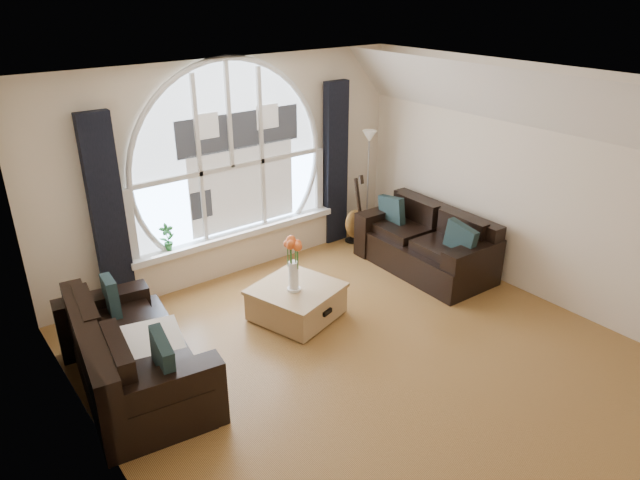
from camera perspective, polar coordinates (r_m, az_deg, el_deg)
The scene contains 20 objects.
ground at distance 5.93m, azimuth 5.42°, elevation -12.19°, with size 5.00×5.50×0.01m, color brown.
ceiling at distance 4.84m, azimuth 6.71°, elevation 14.46°, with size 5.00×5.50×0.01m, color silver.
wall_back at distance 7.34m, azimuth -8.89°, elevation 6.88°, with size 5.00×0.01×2.70m, color beige.
wall_left at distance 4.14m, azimuth -20.60°, elevation -9.02°, with size 0.01×5.50×2.70m, color beige.
wall_right at distance 7.09m, azimuth 21.00°, elevation 4.90°, with size 0.01×5.50×2.70m, color beige.
attic_slope at distance 6.60m, azimuth 20.87°, elevation 12.62°, with size 0.92×5.50×0.72m, color silver.
arched_window at distance 7.24m, azimuth -8.91°, elevation 8.90°, with size 2.60×0.06×2.15m, color silver.
window_sill at distance 7.55m, azimuth -8.11°, elevation 0.62°, with size 2.90×0.22×0.08m, color white.
window_frame at distance 7.21m, azimuth -8.79°, elevation 8.86°, with size 2.76×0.08×2.15m, color white.
neighbor_house at distance 7.33m, azimuth -7.76°, elevation 8.15°, with size 1.70×0.02×1.50m, color silver.
curtain_left at distance 6.73m, azimuth -20.21°, elevation 2.18°, with size 0.35×0.12×2.30m, color black.
curtain_right at distance 8.15m, azimuth 1.54°, elevation 7.47°, with size 0.35×0.12×2.30m, color black.
sofa_left at distance 5.67m, azimuth -17.98°, elevation -10.34°, with size 0.92×1.84×0.82m, color black.
sofa_right at distance 7.65m, azimuth 10.35°, elevation -0.12°, with size 0.90×1.79×0.80m, color black.
coffee_chest at distance 6.55m, azimuth -2.35°, elevation -5.99°, with size 0.87×0.87×0.42m, color tan.
throw_blanket at distance 5.56m, azimuth -16.39°, elevation -9.64°, with size 0.55×0.55×0.10m, color silver.
vase_flowers at distance 6.22m, azimuth -2.66°, elevation -1.84°, with size 0.24×0.24×0.70m, color white.
floor_lamp at distance 8.40m, azimuth 4.74°, elevation 5.41°, with size 0.24×0.24×1.60m, color #B2B2B2.
guitar at distance 8.25m, azimuth 3.51°, elevation 3.07°, with size 0.36×0.24×1.06m, color brown.
potted_plant at distance 7.10m, azimuth -14.85°, elevation 0.26°, with size 0.18×0.12×0.34m, color #1E6023.
Camera 1 is at (-3.32, -3.43, 3.52)m, focal length 32.39 mm.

